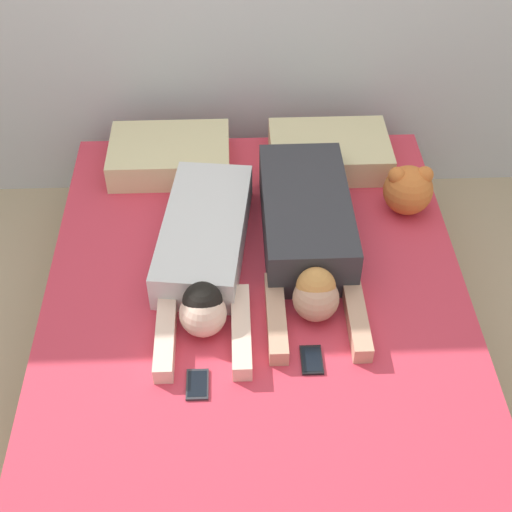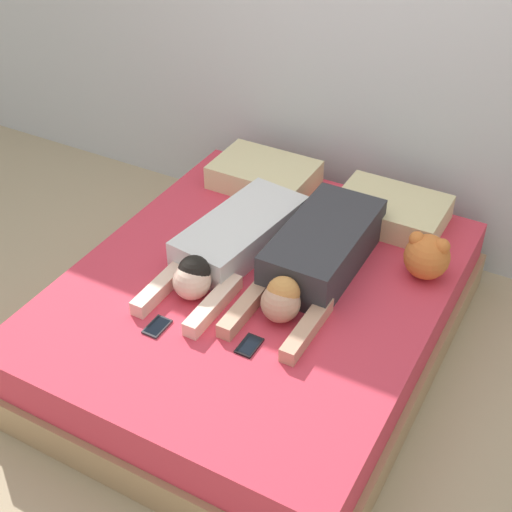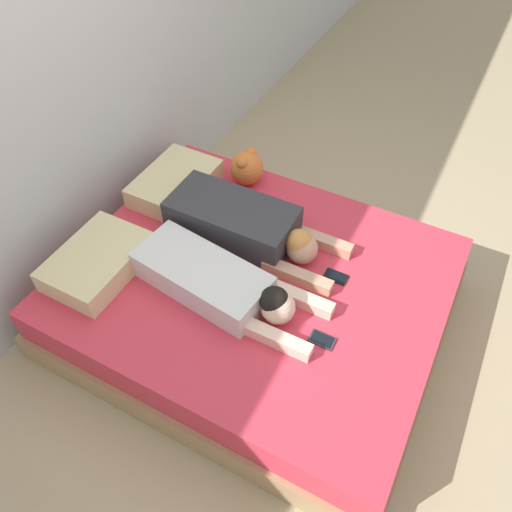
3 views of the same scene
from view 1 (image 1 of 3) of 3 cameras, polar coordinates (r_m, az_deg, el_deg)
name	(u,v)px [view 1 (image 1 of 3)]	position (r m, az deg, el deg)	size (l,w,h in m)	color
ground_plane	(256,347)	(3.17, 0.00, -7.27)	(12.00, 12.00, 0.00)	tan
bed	(256,317)	(3.01, 0.00, -4.88)	(1.74, 2.07, 0.41)	tan
pillow_head_left	(170,155)	(3.42, -6.91, 8.01)	(0.56, 0.39, 0.14)	beige
pillow_head_right	(329,152)	(3.43, 5.88, 8.31)	(0.56, 0.39, 0.14)	beige
person_left	(204,252)	(2.87, -4.15, 0.33)	(0.42, 1.08, 0.20)	silver
person_right	(307,231)	(2.93, 4.14, 2.04)	(0.37, 1.06, 0.22)	#333338
cell_phone_left	(197,384)	(2.54, -4.72, -10.20)	(0.08, 0.13, 0.01)	#2D2D33
cell_phone_right	(312,360)	(2.61, 4.47, -8.28)	(0.08, 0.13, 0.01)	black
plush_toy	(408,189)	(3.18, 12.08, 5.26)	(0.22, 0.22, 0.23)	orange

